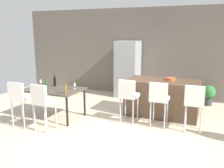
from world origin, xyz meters
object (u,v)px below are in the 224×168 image
dining_chair_near (20,97)px  dining_table (54,91)px  wine_bottle_far (55,81)px  bar_chair_middle (159,97)px  bar_chair_right (194,101)px  fruit_bowl (171,79)px  kitchen_island (162,98)px  dining_chair_far (42,100)px  wine_bottle_near (65,89)px  wine_bottle_middle (46,88)px  refrigerator (128,69)px  potted_plant (208,94)px  wine_glass_right (74,84)px  wine_glass_left (40,81)px  bar_chair_left (128,94)px

dining_chair_near → dining_table: bearing=69.1°
wine_bottle_far → bar_chair_middle: bearing=2.2°
bar_chair_right → fruit_bowl: bearing=125.9°
dining_table → kitchen_island: bearing=26.3°
dining_chair_far → fruit_bowl: (2.34, 2.12, 0.26)m
wine_bottle_near → bar_chair_right: bearing=13.9°
wine_bottle_middle → refrigerator: size_ratio=0.17×
bar_chair_right → potted_plant: size_ratio=1.76×
wine_bottle_far → wine_bottle_near: wine_bottle_far is taller
dining_table → wine_bottle_middle: bearing=-77.8°
bar_chair_right → potted_plant: bearing=84.2°
dining_chair_near → potted_plant: 5.19m
wine_glass_right → refrigerator: bearing=77.6°
refrigerator → wine_bottle_middle: bearing=-107.3°
bar_chair_right → wine_bottle_far: wine_bottle_far is taller
dining_table → dining_chair_far: size_ratio=1.34×
dining_table → potted_plant: dining_table is taller
kitchen_island → bar_chair_middle: size_ratio=1.73×
kitchen_island → wine_bottle_middle: bearing=-146.0°
kitchen_island → potted_plant: 1.77m
bar_chair_right → dining_chair_far: size_ratio=1.00×
dining_chair_near → wine_bottle_near: dining_chair_near is taller
dining_chair_near → bar_chair_right: bearing=18.3°
wine_glass_left → dining_chair_near: bearing=-77.2°
kitchen_island → dining_chair_far: (-2.16, -2.05, 0.24)m
wine_glass_left → refrigerator: 2.91m
bar_chair_left → wine_glass_left: bearing=-175.4°
bar_chair_right → dining_chair_near: size_ratio=1.00×
kitchen_island → bar_chair_right: bearing=-44.9°
wine_bottle_middle → dining_table: bearing=102.2°
bar_chair_middle → wine_bottle_near: bearing=-161.2°
wine_bottle_near → dining_chair_near: bearing=-149.4°
wine_bottle_middle → potted_plant: size_ratio=0.51×
wine_bottle_near → refrigerator: 2.98m
bar_chair_left → dining_chair_far: size_ratio=1.00×
bar_chair_left → dining_chair_near: (-2.16, -1.20, 0.00)m
wine_bottle_far → potted_plant: (3.71, 2.35, -0.51)m
wine_bottle_near → refrigerator: bearing=81.0°
fruit_bowl → dining_chair_near: bearing=-144.4°
wine_bottle_far → wine_glass_right: 0.65m
wine_bottle_near → refrigerator: size_ratio=0.15×
dining_chair_near → potted_plant: bearing=41.8°
wine_bottle_far → fruit_bowl: wine_bottle_far is taller
kitchen_island → bar_chair_right: bar_chair_right is taller
dining_table → wine_glass_right: bearing=22.5°
wine_bottle_middle → potted_plant: bearing=41.0°
fruit_bowl → wine_bottle_far: bearing=-160.0°
dining_chair_near → refrigerator: refrigerator is taller
potted_plant → wine_bottle_middle: bearing=-139.0°
wine_bottle_middle → potted_plant: (3.47, 3.01, -0.51)m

